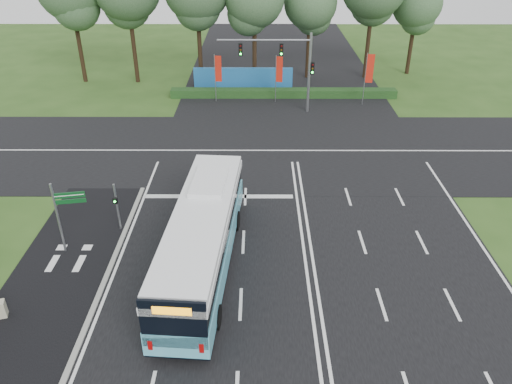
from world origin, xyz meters
TOP-DOWN VIEW (x-y plane):
  - ground at (0.00, 0.00)m, footprint 120.00×120.00m
  - road_main at (0.00, 0.00)m, footprint 20.00×120.00m
  - road_cross at (0.00, 12.00)m, footprint 120.00×14.00m
  - bike_path at (-12.50, -3.00)m, footprint 5.00×18.00m
  - kerb_strip at (-10.10, -3.00)m, footprint 0.25×18.00m
  - city_bus at (-5.26, -2.23)m, footprint 3.62×13.11m
  - pedestrian_signal at (-10.41, 1.19)m, footprint 0.27×0.40m
  - street_sign at (-12.56, -0.80)m, footprint 1.61×0.37m
  - utility_cabinet at (-14.12, -5.85)m, footprint 0.63×0.58m
  - banner_flag_left at (-6.27, 23.11)m, footprint 0.66×0.15m
  - banner_flag_mid at (-0.60, 23.05)m, footprint 0.65×0.18m
  - banner_flag_right at (7.59, 22.28)m, footprint 0.72×0.15m
  - traffic_light_gantry at (0.21, 20.50)m, footprint 8.41×0.28m
  - hedge at (0.00, 24.50)m, footprint 22.00×1.20m
  - blue_hoarding at (-4.00, 27.00)m, footprint 10.00×0.30m

SIDE VIEW (x-z plane):
  - ground at x=0.00m, z-range 0.00..0.00m
  - road_main at x=0.00m, z-range 0.00..0.04m
  - road_cross at x=0.00m, z-range 0.00..0.05m
  - bike_path at x=-12.50m, z-range 0.00..0.06m
  - kerb_strip at x=-10.10m, z-range 0.00..0.12m
  - hedge at x=0.00m, z-range 0.00..0.80m
  - utility_cabinet at x=-14.12m, z-range 0.00..0.88m
  - blue_hoarding at x=-4.00m, z-range 0.00..2.20m
  - pedestrian_signal at x=-10.41m, z-range 0.14..3.14m
  - city_bus at x=-5.26m, z-range 0.01..3.73m
  - street_sign at x=-12.56m, z-range 0.53..4.70m
  - banner_flag_mid at x=-0.60m, z-range 0.68..5.14m
  - banner_flag_left at x=-6.27m, z-range 0.69..5.19m
  - banner_flag_right at x=7.59m, z-range 0.73..5.61m
  - traffic_light_gantry at x=0.21m, z-range 1.16..8.16m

